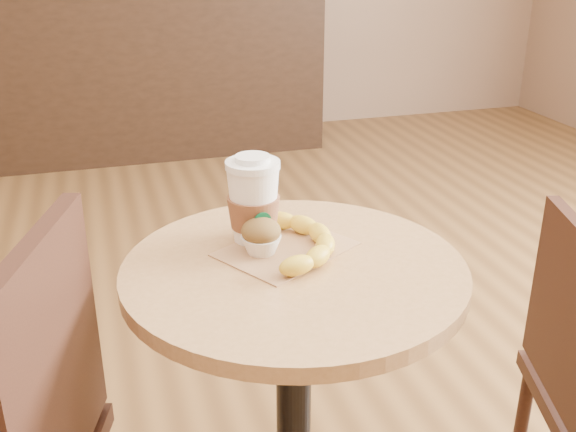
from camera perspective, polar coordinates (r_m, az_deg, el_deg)
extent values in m
cylinder|color=black|center=(1.45, 0.47, -17.41)|extent=(0.07, 0.07, 0.72)
cylinder|color=#B08350|center=(1.25, 0.53, -4.72)|extent=(0.64, 0.64, 0.03)
cube|color=#331B12|center=(1.12, -19.45, -11.86)|extent=(0.14, 0.37, 0.42)
cylinder|color=#331B12|center=(1.80, 19.06, -16.89)|extent=(0.03, 0.03, 0.40)
cube|color=#331B12|center=(1.44, 22.60, -7.72)|extent=(0.13, 0.33, 0.37)
cube|color=black|center=(4.37, -12.38, 11.81)|extent=(2.20, 0.60, 1.00)
cube|color=#A3774F|center=(1.29, -0.16, -2.81)|extent=(0.30, 0.28, 0.00)
cylinder|color=white|center=(1.28, -3.01, 4.36)|extent=(0.10, 0.10, 0.01)
cylinder|color=white|center=(1.27, -3.02, 4.89)|extent=(0.07, 0.07, 0.01)
cylinder|color=#08532C|center=(1.26, -2.17, -0.45)|extent=(0.04, 0.01, 0.04)
ellipsoid|color=brown|center=(1.26, -2.30, -1.29)|extent=(0.08, 0.08, 0.05)
ellipsoid|color=beige|center=(1.25, -2.31, -0.65)|extent=(0.03, 0.03, 0.02)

